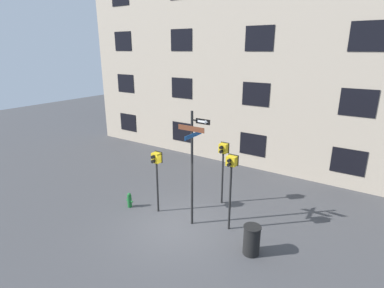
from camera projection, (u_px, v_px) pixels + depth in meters
ground_plane at (177, 227)px, 11.37m from camera, size 60.00×60.00×0.00m
building_facade at (260, 67)px, 15.61m from camera, size 24.00×0.63×11.14m
street_sign_pole at (193, 160)px, 10.76m from camera, size 1.27×1.05×4.42m
pedestrian_signal_left at (157, 166)px, 11.85m from camera, size 0.37×0.40×2.59m
pedestrian_signal_right at (231, 173)px, 10.55m from camera, size 0.40×0.40×2.92m
pedestrian_signal_across at (223, 156)px, 12.50m from camera, size 0.39×0.40×2.75m
fire_hydrant at (130, 200)px, 12.71m from camera, size 0.35×0.19×0.65m
trash_bin at (252, 240)px, 9.74m from camera, size 0.58×0.58×1.01m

